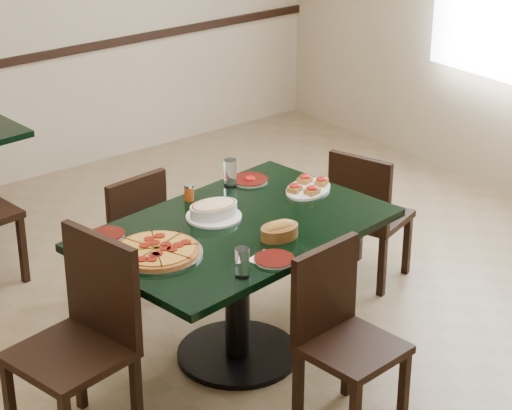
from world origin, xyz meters
TOP-DOWN VIEW (x-y plane):
  - floor at (0.00, 0.00)m, footprint 5.50×5.50m
  - room_shell at (1.02, 1.73)m, footprint 5.50×5.50m
  - main_table at (-0.27, -0.11)m, footprint 1.59×1.15m
  - chair_far at (-0.44, 0.68)m, footprint 0.42×0.42m
  - chair_near at (-0.22, -0.81)m, footprint 0.44×0.44m
  - chair_right at (0.79, 0.08)m, footprint 0.49×0.49m
  - chair_left at (-1.19, -0.22)m, footprint 0.54×0.54m
  - pepperoni_pizza at (-0.75, -0.13)m, footprint 0.43×0.43m
  - lasagna_casserole at (-0.31, 0.04)m, footprint 0.28×0.28m
  - bread_basket at (-0.19, -0.34)m, footprint 0.20×0.15m
  - bruschetta_platter at (0.28, 0.01)m, footprint 0.37×0.32m
  - side_plate_near at (-0.36, -0.51)m, footprint 0.19×0.19m
  - side_plate_far_r at (0.11, 0.30)m, footprint 0.20×0.20m
  - side_plate_far_l at (-0.83, 0.18)m, footprint 0.16×0.16m
  - napkin_setting at (-0.38, -0.48)m, footprint 0.17×0.17m
  - water_glass_a at (-0.01, 0.30)m, footprint 0.07×0.07m
  - water_glass_b at (-0.57, -0.54)m, footprint 0.07×0.07m
  - pepper_shaker at (-0.29, 0.29)m, footprint 0.05×0.05m

SIDE VIEW (x-z plane):
  - floor at x=0.00m, z-range 0.00..0.00m
  - chair_far at x=-0.44m, z-range 0.04..0.86m
  - chair_right at x=0.79m, z-range 0.04..0.87m
  - chair_near at x=-0.22m, z-range 0.05..0.91m
  - chair_left at x=-1.19m, z-range 0.06..1.04m
  - main_table at x=-0.27m, z-range 0.19..0.94m
  - napkin_setting at x=-0.38m, z-range 0.75..0.76m
  - side_plate_near at x=-0.36m, z-range 0.75..0.77m
  - side_plate_far_l at x=-0.83m, z-range 0.75..0.77m
  - side_plate_far_r at x=0.11m, z-range 0.74..0.77m
  - pepperoni_pizza at x=-0.75m, z-range 0.75..0.79m
  - bruschetta_platter at x=0.28m, z-range 0.75..0.80m
  - bread_basket at x=-0.19m, z-range 0.74..0.83m
  - pepper_shaker at x=-0.29m, z-range 0.75..0.84m
  - lasagna_casserole at x=-0.31m, z-range 0.75..0.84m
  - water_glass_b at x=-0.57m, z-range 0.75..0.89m
  - water_glass_a at x=-0.01m, z-range 0.75..0.90m
  - room_shell at x=1.02m, z-range -1.58..3.92m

